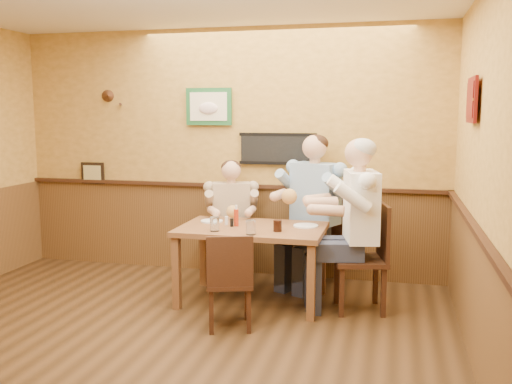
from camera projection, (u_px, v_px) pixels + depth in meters
room at (154, 135)px, 4.24m from camera, size 5.02×5.03×2.81m
dining_table at (252, 236)px, 5.56m from camera, size 1.40×0.90×0.75m
chair_back_left at (231, 243)px, 6.32m from camera, size 0.49×0.49×0.84m
chair_back_right at (315, 238)px, 6.15m from camera, size 0.62×0.62×1.02m
chair_right_end at (360, 257)px, 5.32m from camera, size 0.56×0.56×1.02m
chair_near_side at (229, 280)px, 4.91m from camera, size 0.49×0.49×0.84m
diner_tan_shirt at (231, 227)px, 6.30m from camera, size 0.70×0.70×1.20m
diner_blue_polo at (315, 218)px, 6.12m from camera, size 0.89×0.89×1.46m
diner_white_elder at (360, 235)px, 5.29m from camera, size 0.80×0.80×1.45m
water_glass_left at (215, 224)px, 5.33m from camera, size 0.12×0.12×0.13m
water_glass_mid at (251, 227)px, 5.18m from camera, size 0.11×0.11×0.13m
cola_tumbler at (278, 226)px, 5.32m from camera, size 0.10×0.10×0.11m
hot_sauce_bottle at (236, 217)px, 5.57m from camera, size 0.05×0.05×0.19m
salt_shaker at (227, 221)px, 5.63m from camera, size 0.04×0.04×0.08m
pepper_shaker at (232, 222)px, 5.55m from camera, size 0.04×0.04×0.08m
plate_far_left at (212, 221)px, 5.80m from camera, size 0.26×0.26×0.01m
plate_far_right at (306, 226)px, 5.55m from camera, size 0.24×0.24×0.02m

